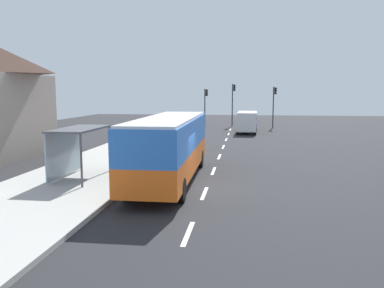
% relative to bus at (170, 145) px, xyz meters
% --- Properties ---
extents(ground_plane, '(56.00, 92.00, 0.04)m').
position_rel_bus_xyz_m(ground_plane, '(1.71, 12.81, -1.86)').
color(ground_plane, '#262628').
extents(sidewalk_platform, '(6.20, 30.00, 0.18)m').
position_rel_bus_xyz_m(sidewalk_platform, '(-4.69, 0.81, -1.75)').
color(sidewalk_platform, '#ADAAA3').
rests_on(sidewalk_platform, ground).
extents(lane_stripe_seg_0, '(0.16, 2.20, 0.01)m').
position_rel_bus_xyz_m(lane_stripe_seg_0, '(1.96, -7.19, -1.84)').
color(lane_stripe_seg_0, silver).
rests_on(lane_stripe_seg_0, ground).
extents(lane_stripe_seg_1, '(0.16, 2.20, 0.01)m').
position_rel_bus_xyz_m(lane_stripe_seg_1, '(1.96, -2.19, -1.84)').
color(lane_stripe_seg_1, silver).
rests_on(lane_stripe_seg_1, ground).
extents(lane_stripe_seg_2, '(0.16, 2.20, 0.01)m').
position_rel_bus_xyz_m(lane_stripe_seg_2, '(1.96, 2.81, -1.84)').
color(lane_stripe_seg_2, silver).
rests_on(lane_stripe_seg_2, ground).
extents(lane_stripe_seg_3, '(0.16, 2.20, 0.01)m').
position_rel_bus_xyz_m(lane_stripe_seg_3, '(1.96, 7.81, -1.84)').
color(lane_stripe_seg_3, silver).
rests_on(lane_stripe_seg_3, ground).
extents(lane_stripe_seg_4, '(0.16, 2.20, 0.01)m').
position_rel_bus_xyz_m(lane_stripe_seg_4, '(1.96, 12.81, -1.84)').
color(lane_stripe_seg_4, silver).
rests_on(lane_stripe_seg_4, ground).
extents(lane_stripe_seg_5, '(0.16, 2.20, 0.01)m').
position_rel_bus_xyz_m(lane_stripe_seg_5, '(1.96, 17.81, -1.84)').
color(lane_stripe_seg_5, silver).
rests_on(lane_stripe_seg_5, ground).
extents(lane_stripe_seg_6, '(0.16, 2.20, 0.01)m').
position_rel_bus_xyz_m(lane_stripe_seg_6, '(1.96, 22.81, -1.84)').
color(lane_stripe_seg_6, silver).
rests_on(lane_stripe_seg_6, ground).
extents(lane_stripe_seg_7, '(0.16, 2.20, 0.01)m').
position_rel_bus_xyz_m(lane_stripe_seg_7, '(1.96, 27.81, -1.84)').
color(lane_stripe_seg_7, silver).
rests_on(lane_stripe_seg_7, ground).
extents(bus, '(2.64, 11.04, 3.21)m').
position_rel_bus_xyz_m(bus, '(0.00, 0.00, 0.00)').
color(bus, orange).
rests_on(bus, ground).
extents(white_van, '(2.16, 5.26, 2.30)m').
position_rel_bus_xyz_m(white_van, '(3.91, 24.21, -0.50)').
color(white_van, white).
rests_on(white_van, ground).
extents(sedan_near, '(1.96, 4.46, 1.52)m').
position_rel_bus_xyz_m(sedan_near, '(4.01, 27.28, -1.05)').
color(sedan_near, navy).
rests_on(sedan_near, ground).
extents(sedan_far, '(1.97, 4.46, 1.52)m').
position_rel_bus_xyz_m(sedan_far, '(4.01, 39.84, -1.05)').
color(sedan_far, '#195933').
rests_on(sedan_far, ground).
extents(recycling_bin_red, '(0.52, 0.52, 0.95)m').
position_rel_bus_xyz_m(recycling_bin_red, '(-2.49, 0.58, -1.19)').
color(recycling_bin_red, red).
rests_on(recycling_bin_red, sidewalk_platform).
extents(recycling_bin_green, '(0.52, 0.52, 0.95)m').
position_rel_bus_xyz_m(recycling_bin_green, '(-2.49, 1.28, -1.19)').
color(recycling_bin_green, green).
rests_on(recycling_bin_green, sidewalk_platform).
extents(traffic_light_near_side, '(0.49, 0.28, 5.10)m').
position_rel_bus_xyz_m(traffic_light_near_side, '(7.21, 30.79, 1.54)').
color(traffic_light_near_side, '#2D2D2D').
rests_on(traffic_light_near_side, ground).
extents(traffic_light_far_side, '(0.49, 0.28, 4.87)m').
position_rel_bus_xyz_m(traffic_light_far_side, '(-1.39, 31.59, 1.40)').
color(traffic_light_far_side, '#2D2D2D').
rests_on(traffic_light_far_side, ground).
extents(traffic_light_median, '(0.49, 0.28, 5.49)m').
position_rel_bus_xyz_m(traffic_light_median, '(2.11, 32.39, 1.78)').
color(traffic_light_median, '#2D2D2D').
rests_on(traffic_light_median, ground).
extents(bus_shelter, '(1.80, 4.00, 2.50)m').
position_rel_bus_xyz_m(bus_shelter, '(-4.70, -0.60, 0.25)').
color(bus_shelter, '#4C4C51').
rests_on(bus_shelter, sidewalk_platform).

